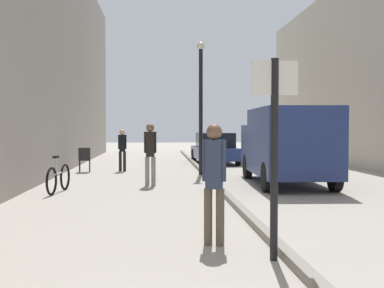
% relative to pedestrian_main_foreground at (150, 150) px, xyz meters
% --- Properties ---
extents(ground_plane, '(80.00, 80.00, 0.00)m').
position_rel_pedestrian_main_foreground_xyz_m(ground_plane, '(0.31, -0.84, -1.05)').
color(ground_plane, '#A8A093').
extents(kerb_strip, '(0.16, 40.00, 0.12)m').
position_rel_pedestrian_main_foreground_xyz_m(kerb_strip, '(1.89, -0.84, -0.99)').
color(kerb_strip, gray).
rests_on(kerb_strip, ground_plane).
extents(pedestrian_main_foreground, '(0.36, 0.24, 1.82)m').
position_rel_pedestrian_main_foreground_xyz_m(pedestrian_main_foreground, '(0.00, 0.00, 0.00)').
color(pedestrian_main_foreground, gray).
rests_on(pedestrian_main_foreground, ground_plane).
extents(pedestrian_mid_block, '(0.34, 0.25, 1.77)m').
position_rel_pedestrian_main_foreground_xyz_m(pedestrian_mid_block, '(1.02, -7.12, -0.03)').
color(pedestrian_mid_block, brown).
rests_on(pedestrian_mid_block, ground_plane).
extents(pedestrian_far_crossing, '(0.32, 0.21, 1.63)m').
position_rel_pedestrian_main_foreground_xyz_m(pedestrian_far_crossing, '(-1.15, 4.71, -0.11)').
color(pedestrian_far_crossing, black).
rests_on(pedestrian_far_crossing, ground_plane).
extents(delivery_van, '(2.20, 5.03, 2.27)m').
position_rel_pedestrian_main_foreground_xyz_m(delivery_van, '(4.07, 0.06, 0.17)').
color(delivery_van, navy).
rests_on(delivery_van, ground_plane).
extents(parked_car, '(2.00, 4.28, 1.45)m').
position_rel_pedestrian_main_foreground_xyz_m(parked_car, '(2.93, 8.56, -0.34)').
color(parked_car, navy).
rests_on(parked_car, ground_plane).
extents(street_sign_post, '(0.60, 0.10, 2.60)m').
position_rel_pedestrian_main_foreground_xyz_m(street_sign_post, '(1.70, -7.95, 0.49)').
color(street_sign_post, black).
rests_on(street_sign_post, ground_plane).
extents(lamp_post, '(0.28, 0.28, 4.76)m').
position_rel_pedestrian_main_foreground_xyz_m(lamp_post, '(1.76, 3.12, 1.67)').
color(lamp_post, black).
rests_on(lamp_post, ground_plane).
extents(bicycle_leaning, '(0.29, 1.76, 0.98)m').
position_rel_pedestrian_main_foreground_xyz_m(bicycle_leaning, '(-2.38, -1.28, -0.67)').
color(bicycle_leaning, black).
rests_on(bicycle_leaning, ground_plane).
extents(cafe_chair_near_window, '(0.48, 0.48, 0.94)m').
position_rel_pedestrian_main_foreground_xyz_m(cafe_chair_near_window, '(-2.55, 4.42, -0.51)').
color(cafe_chair_near_window, black).
rests_on(cafe_chair_near_window, ground_plane).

